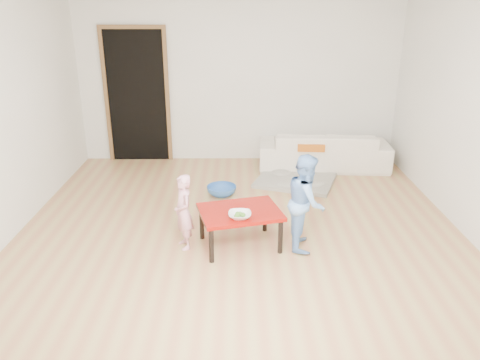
{
  "coord_description": "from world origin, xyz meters",
  "views": [
    {
      "loc": [
        -0.03,
        -4.87,
        2.44
      ],
      "look_at": [
        0.0,
        -0.2,
        0.65
      ],
      "focal_mm": 35.0,
      "sensor_mm": 36.0,
      "label": 1
    }
  ],
  "objects_px": {
    "red_table": "(240,228)",
    "bowl": "(240,215)",
    "basin": "(222,191)",
    "sofa": "(324,150)",
    "child_pink": "(184,212)",
    "child_blue": "(306,202)"
  },
  "relations": [
    {
      "from": "red_table",
      "to": "bowl",
      "type": "height_order",
      "value": "bowl"
    },
    {
      "from": "red_table",
      "to": "bowl",
      "type": "distance_m",
      "value": 0.29
    },
    {
      "from": "sofa",
      "to": "red_table",
      "type": "bearing_deg",
      "value": 65.5
    },
    {
      "from": "red_table",
      "to": "basin",
      "type": "relative_size",
      "value": 2.07
    },
    {
      "from": "sofa",
      "to": "basin",
      "type": "bearing_deg",
      "value": 38.85
    },
    {
      "from": "red_table",
      "to": "child_pink",
      "type": "distance_m",
      "value": 0.62
    },
    {
      "from": "child_blue",
      "to": "basin",
      "type": "height_order",
      "value": "child_blue"
    },
    {
      "from": "sofa",
      "to": "basin",
      "type": "relative_size",
      "value": 4.98
    },
    {
      "from": "red_table",
      "to": "sofa",
      "type": "bearing_deg",
      "value": 62.32
    },
    {
      "from": "sofa",
      "to": "red_table",
      "type": "distance_m",
      "value": 2.83
    },
    {
      "from": "basin",
      "to": "bowl",
      "type": "bearing_deg",
      "value": -81.53
    },
    {
      "from": "sofa",
      "to": "red_table",
      "type": "relative_size",
      "value": 2.4
    },
    {
      "from": "bowl",
      "to": "child_pink",
      "type": "distance_m",
      "value": 0.6
    },
    {
      "from": "red_table",
      "to": "basin",
      "type": "xyz_separation_m",
      "value": [
        -0.24,
        1.39,
        -0.14
      ]
    },
    {
      "from": "red_table",
      "to": "child_pink",
      "type": "bearing_deg",
      "value": -177.58
    },
    {
      "from": "red_table",
      "to": "child_pink",
      "type": "relative_size",
      "value": 1.02
    },
    {
      "from": "red_table",
      "to": "child_blue",
      "type": "height_order",
      "value": "child_blue"
    },
    {
      "from": "child_blue",
      "to": "bowl",
      "type": "bearing_deg",
      "value": 109.66
    },
    {
      "from": "sofa",
      "to": "bowl",
      "type": "height_order",
      "value": "sofa"
    },
    {
      "from": "basin",
      "to": "sofa",
      "type": "bearing_deg",
      "value": 35.66
    },
    {
      "from": "child_pink",
      "to": "sofa",
      "type": "bearing_deg",
      "value": 119.6
    },
    {
      "from": "child_blue",
      "to": "child_pink",
      "type": "bearing_deg",
      "value": 96.31
    }
  ]
}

